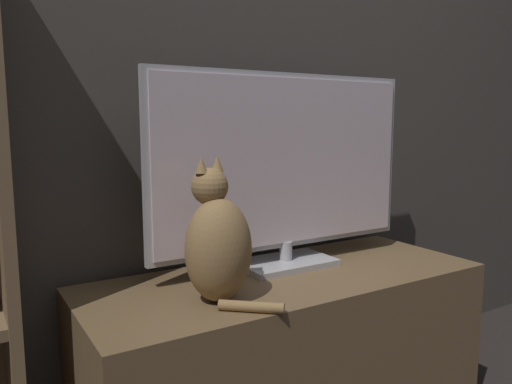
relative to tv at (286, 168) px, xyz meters
The scene contains 4 objects.
wall_back 0.48m from the tv, 105.83° to the left, with size 4.80×0.05×2.60m.
tv_stand 0.62m from the tv, 121.86° to the right, with size 1.32×0.52×0.54m.
tv is the anchor object (origin of this frame).
cat 0.43m from the tv, 153.56° to the right, with size 0.23×0.30×0.40m.
Camera 1 is at (-0.90, -0.36, 1.03)m, focal length 35.00 mm.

